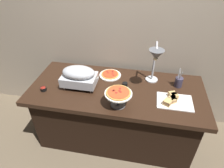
{
  "coord_description": "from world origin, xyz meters",
  "views": [
    {
      "loc": [
        0.27,
        -1.68,
        2.05
      ],
      "look_at": [
        -0.05,
        0.0,
        0.81
      ],
      "focal_mm": 31.32,
      "sensor_mm": 36.0,
      "label": 1
    }
  ],
  "objects_px": {
    "heat_lamp": "(156,58)",
    "sauce_cup_near": "(125,84)",
    "chafing_dish": "(79,76)",
    "pizza_plate_front": "(110,75)",
    "pizza_plate_center": "(118,94)",
    "sauce_cup_far": "(43,89)",
    "utensil_holder": "(179,82)",
    "sandwich_platter": "(173,100)"
  },
  "relations": [
    {
      "from": "utensil_holder",
      "to": "chafing_dish",
      "type": "bearing_deg",
      "value": -169.36
    },
    {
      "from": "chafing_dish",
      "to": "pizza_plate_center",
      "type": "height_order",
      "value": "chafing_dish"
    },
    {
      "from": "sauce_cup_far",
      "to": "sandwich_platter",
      "type": "bearing_deg",
      "value": 3.03
    },
    {
      "from": "pizza_plate_front",
      "to": "utensil_holder",
      "type": "bearing_deg",
      "value": -5.1
    },
    {
      "from": "heat_lamp",
      "to": "sauce_cup_near",
      "type": "relative_size",
      "value": 8.31
    },
    {
      "from": "sandwich_platter",
      "to": "sauce_cup_far",
      "type": "xyz_separation_m",
      "value": [
        -1.35,
        -0.07,
        -0.0
      ]
    },
    {
      "from": "heat_lamp",
      "to": "pizza_plate_front",
      "type": "height_order",
      "value": "heat_lamp"
    },
    {
      "from": "heat_lamp",
      "to": "pizza_plate_front",
      "type": "distance_m",
      "value": 0.62
    },
    {
      "from": "sauce_cup_near",
      "to": "heat_lamp",
      "type": "bearing_deg",
      "value": 3.79
    },
    {
      "from": "chafing_dish",
      "to": "sauce_cup_far",
      "type": "bearing_deg",
      "value": -157.78
    },
    {
      "from": "heat_lamp",
      "to": "sauce_cup_far",
      "type": "xyz_separation_m",
      "value": [
        -1.14,
        -0.27,
        -0.35
      ]
    },
    {
      "from": "pizza_plate_center",
      "to": "sauce_cup_near",
      "type": "distance_m",
      "value": 0.35
    },
    {
      "from": "pizza_plate_center",
      "to": "utensil_holder",
      "type": "height_order",
      "value": "utensil_holder"
    },
    {
      "from": "utensil_holder",
      "to": "sandwich_platter",
      "type": "bearing_deg",
      "value": -104.2
    },
    {
      "from": "pizza_plate_center",
      "to": "sauce_cup_far",
      "type": "xyz_separation_m",
      "value": [
        -0.83,
        0.08,
        -0.12
      ]
    },
    {
      "from": "chafing_dish",
      "to": "sauce_cup_far",
      "type": "relative_size",
      "value": 5.64
    },
    {
      "from": "pizza_plate_front",
      "to": "sauce_cup_near",
      "type": "relative_size",
      "value": 4.44
    },
    {
      "from": "heat_lamp",
      "to": "pizza_plate_center",
      "type": "xyz_separation_m",
      "value": [
        -0.31,
        -0.35,
        -0.23
      ]
    },
    {
      "from": "heat_lamp",
      "to": "pizza_plate_front",
      "type": "relative_size",
      "value": 1.87
    },
    {
      "from": "pizza_plate_front",
      "to": "sauce_cup_near",
      "type": "xyz_separation_m",
      "value": [
        0.2,
        -0.17,
        0.01
      ]
    },
    {
      "from": "sauce_cup_near",
      "to": "utensil_holder",
      "type": "relative_size",
      "value": 0.25
    },
    {
      "from": "heat_lamp",
      "to": "sauce_cup_far",
      "type": "bearing_deg",
      "value": -166.72
    },
    {
      "from": "sauce_cup_far",
      "to": "utensil_holder",
      "type": "bearing_deg",
      "value": 13.7
    },
    {
      "from": "pizza_plate_center",
      "to": "sandwich_platter",
      "type": "xyz_separation_m",
      "value": [
        0.53,
        0.15,
        -0.11
      ]
    },
    {
      "from": "pizza_plate_center",
      "to": "sandwich_platter",
      "type": "relative_size",
      "value": 0.75
    },
    {
      "from": "pizza_plate_front",
      "to": "sandwich_platter",
      "type": "relative_size",
      "value": 0.74
    },
    {
      "from": "sandwich_platter",
      "to": "chafing_dish",
      "type": "bearing_deg",
      "value": 175.65
    },
    {
      "from": "chafing_dish",
      "to": "utensil_holder",
      "type": "relative_size",
      "value": 1.62
    },
    {
      "from": "heat_lamp",
      "to": "sauce_cup_far",
      "type": "height_order",
      "value": "heat_lamp"
    },
    {
      "from": "heat_lamp",
      "to": "sauce_cup_far",
      "type": "relative_size",
      "value": 7.3
    },
    {
      "from": "sauce_cup_far",
      "to": "pizza_plate_front",
      "type": "bearing_deg",
      "value": 32.76
    },
    {
      "from": "pizza_plate_center",
      "to": "sauce_cup_near",
      "type": "height_order",
      "value": "pizza_plate_center"
    },
    {
      "from": "pizza_plate_center",
      "to": "utensil_holder",
      "type": "distance_m",
      "value": 0.74
    },
    {
      "from": "chafing_dish",
      "to": "sandwich_platter",
      "type": "height_order",
      "value": "chafing_dish"
    },
    {
      "from": "sauce_cup_near",
      "to": "utensil_holder",
      "type": "distance_m",
      "value": 0.59
    },
    {
      "from": "chafing_dish",
      "to": "heat_lamp",
      "type": "height_order",
      "value": "heat_lamp"
    },
    {
      "from": "chafing_dish",
      "to": "sandwich_platter",
      "type": "relative_size",
      "value": 1.06
    },
    {
      "from": "chafing_dish",
      "to": "sauce_cup_far",
      "type": "distance_m",
      "value": 0.41
    },
    {
      "from": "pizza_plate_center",
      "to": "sauce_cup_far",
      "type": "relative_size",
      "value": 3.99
    },
    {
      "from": "pizza_plate_front",
      "to": "sandwich_platter",
      "type": "height_order",
      "value": "sandwich_platter"
    },
    {
      "from": "heat_lamp",
      "to": "sandwich_platter",
      "type": "xyz_separation_m",
      "value": [
        0.22,
        -0.2,
        -0.35
      ]
    },
    {
      "from": "chafing_dish",
      "to": "pizza_plate_center",
      "type": "distance_m",
      "value": 0.52
    }
  ]
}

